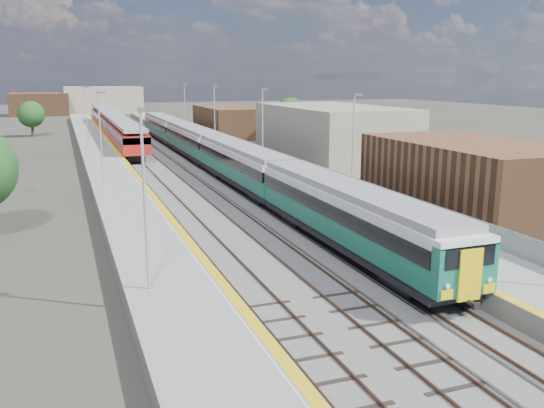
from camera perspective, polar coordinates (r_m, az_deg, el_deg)
ground at (r=67.05m, az=-8.53°, el=4.08°), size 320.00×320.00×0.00m
ballast_bed at (r=69.09m, az=-10.79°, el=4.27°), size 10.50×155.00×0.06m
tracks at (r=70.81m, az=-10.54°, el=4.54°), size 8.96×160.00×0.17m
platform_right at (r=70.59m, az=-4.74°, el=5.03°), size 4.70×155.00×8.52m
platform_left at (r=68.27m, az=-16.45°, el=4.29°), size 4.30×155.00×8.52m
buildings at (r=153.72m, az=-22.39°, el=11.98°), size 72.00×185.50×40.00m
green_train at (r=60.20m, az=-5.82°, el=5.37°), size 2.90×80.83×3.20m
red_train at (r=95.90m, az=-15.53°, el=7.65°), size 3.07×62.27×3.88m
tree_c at (r=102.87m, az=-22.76°, el=8.20°), size 4.28×4.28×5.81m
tree_d at (r=86.92m, az=1.81°, el=8.89°), size 4.92×4.92×6.67m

